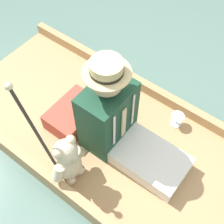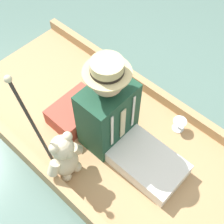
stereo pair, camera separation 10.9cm
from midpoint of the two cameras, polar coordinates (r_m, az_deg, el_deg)
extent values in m
plane|color=slate|center=(2.37, 3.20, -7.42)|extent=(16.00, 16.00, 0.00)
cube|color=tan|center=(2.33, 3.25, -6.81)|extent=(1.11, 2.73, 0.10)
cube|color=tan|center=(2.50, 11.24, 2.15)|extent=(0.06, 2.73, 0.09)
cube|color=tan|center=(2.09, -6.39, -14.80)|extent=(0.06, 2.73, 0.09)
cube|color=#B24738|center=(2.36, -5.30, -0.02)|extent=(0.39, 0.28, 0.15)
cube|color=white|center=(2.17, 8.05, -9.35)|extent=(0.33, 0.49, 0.11)
cube|color=#19422D|center=(2.10, 0.72, -0.73)|extent=(0.37, 0.25, 0.52)
cube|color=beige|center=(2.02, 3.46, -2.15)|extent=(0.04, 0.01, 0.29)
cube|color=white|center=(2.05, 5.34, 0.03)|extent=(0.02, 0.01, 0.31)
cube|color=white|center=(1.96, 1.52, -3.55)|extent=(0.02, 0.01, 0.31)
sphere|color=tan|center=(1.81, 0.84, 5.82)|extent=(0.20, 0.20, 0.20)
cylinder|color=#CCB77F|center=(1.76, 0.87, 7.23)|extent=(0.29, 0.29, 0.01)
cylinder|color=#CCB77F|center=(1.73, 0.89, 8.19)|extent=(0.19, 0.19, 0.08)
cylinder|color=black|center=(1.75, 0.88, 7.61)|extent=(0.20, 0.20, 0.02)
ellipsoid|color=beige|center=(2.08, -6.96, -9.03)|extent=(0.18, 0.15, 0.26)
sphere|color=beige|center=(1.91, -7.53, -6.45)|extent=(0.15, 0.15, 0.15)
sphere|color=tan|center=(1.90, -6.16, -7.80)|extent=(0.06, 0.06, 0.06)
sphere|color=beige|center=(1.88, -6.53, -4.58)|extent=(0.06, 0.06, 0.06)
sphere|color=beige|center=(1.85, -8.93, -6.63)|extent=(0.06, 0.06, 0.06)
cylinder|color=beige|center=(2.07, -5.15, -6.75)|extent=(0.10, 0.07, 0.12)
cylinder|color=beige|center=(2.02, -9.08, -10.18)|extent=(0.10, 0.07, 0.12)
sphere|color=beige|center=(2.17, -5.09, -9.98)|extent=(0.07, 0.07, 0.07)
sphere|color=beige|center=(2.15, -6.95, -11.64)|extent=(0.07, 0.07, 0.07)
cylinder|color=silver|center=(2.41, 13.23, -2.90)|extent=(0.09, 0.09, 0.01)
cylinder|color=silver|center=(2.39, 13.34, -2.58)|extent=(0.01, 0.01, 0.04)
cone|color=silver|center=(2.36, 13.55, -1.98)|extent=(0.10, 0.10, 0.05)
cylinder|color=#2D2823|center=(1.91, -11.86, -3.81)|extent=(0.02, 0.26, 0.79)
sphere|color=beige|center=(1.67, -16.75, 5.75)|extent=(0.04, 0.04, 0.04)
camera|label=1|loc=(0.05, -88.46, 2.16)|focal=50.00mm
camera|label=2|loc=(0.05, 91.54, -2.16)|focal=50.00mm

